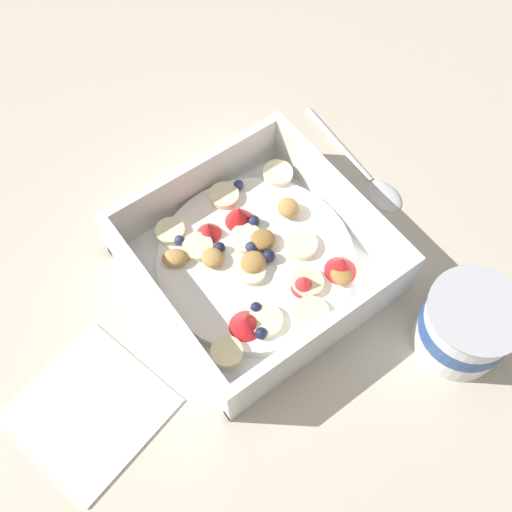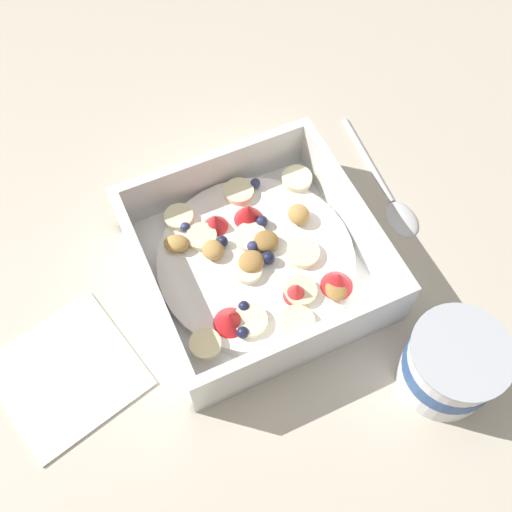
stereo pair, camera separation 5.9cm
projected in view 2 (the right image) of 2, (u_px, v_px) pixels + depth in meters
ground_plane at (240, 268)px, 0.62m from camera, size 2.40×2.40×0.00m
fruit_bowl at (257, 261)px, 0.59m from camera, size 0.22×0.22×0.07m
spoon at (392, 198)px, 0.65m from camera, size 0.04×0.17×0.01m
yogurt_cup at (451, 365)px, 0.53m from camera, size 0.09×0.09×0.07m
folded_napkin at (68, 373)px, 0.56m from camera, size 0.15×0.15×0.01m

